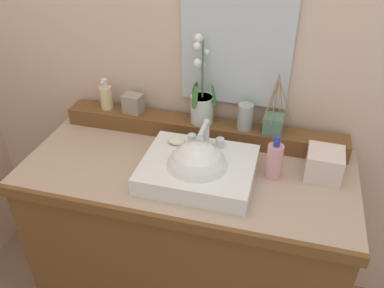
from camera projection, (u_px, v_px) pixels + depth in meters
wall_back at (214, 6)px, 1.59m from camera, size 3.04×0.20×2.66m
vanity_cabinet at (188, 241)px, 1.78m from camera, size 1.28×0.59×0.83m
back_ledge at (202, 129)px, 1.71m from camera, size 1.20×0.11×0.07m
sink_basin at (198, 171)px, 1.47m from camera, size 0.41×0.34×0.27m
soap_bar at (176, 141)px, 1.55m from camera, size 0.07×0.04×0.02m
potted_plant at (201, 101)px, 1.64m from camera, size 0.12×0.11×0.37m
soap_dispenser at (106, 97)px, 1.76m from camera, size 0.05×0.06×0.14m
tumbler_cup at (245, 117)px, 1.62m from camera, size 0.06×0.06×0.11m
reed_diffuser at (273, 123)px, 1.61m from camera, size 0.11×0.10×0.25m
trinket_box at (133, 104)px, 1.74m from camera, size 0.09×0.07×0.08m
lotion_bottle at (274, 160)px, 1.46m from camera, size 0.06×0.06×0.18m
tissue_box at (324, 164)px, 1.47m from camera, size 0.13×0.13×0.11m
mirror at (237, 36)px, 1.52m from camera, size 0.43×0.02×0.56m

